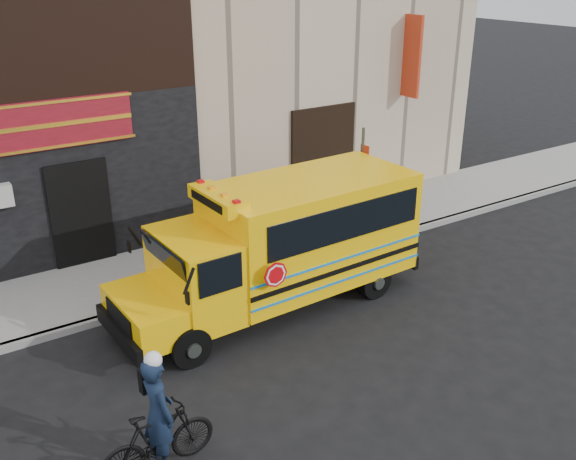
# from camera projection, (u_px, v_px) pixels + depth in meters

# --- Properties ---
(ground) EXTENTS (120.00, 120.00, 0.00)m
(ground) POSITION_uv_depth(u_px,v_px,m) (319.00, 326.00, 13.37)
(ground) COLOR black
(ground) RESTS_ON ground
(curb) EXTENTS (40.00, 0.20, 0.15)m
(curb) POSITION_uv_depth(u_px,v_px,m) (256.00, 275.00, 15.34)
(curb) COLOR gray
(curb) RESTS_ON ground
(sidewalk) EXTENTS (40.00, 3.00, 0.15)m
(sidewalk) POSITION_uv_depth(u_px,v_px,m) (226.00, 253.00, 16.50)
(sidewalk) COLOR gray
(sidewalk) RESTS_ON ground
(school_bus) EXTENTS (6.97, 2.57, 2.92)m
(school_bus) POSITION_uv_depth(u_px,v_px,m) (285.00, 240.00, 13.72)
(school_bus) COLOR black
(school_bus) RESTS_ON ground
(sign_pole) EXTENTS (0.07, 0.29, 3.30)m
(sign_pole) POSITION_uv_depth(u_px,v_px,m) (361.00, 186.00, 16.00)
(sign_pole) COLOR #454E47
(sign_pole) RESTS_ON ground
(bicycle) EXTENTS (1.80, 0.52, 1.08)m
(bicycle) POSITION_uv_depth(u_px,v_px,m) (158.00, 441.00, 9.43)
(bicycle) COLOR black
(bicycle) RESTS_ON ground
(cyclist) EXTENTS (0.51, 0.72, 1.86)m
(cyclist) POSITION_uv_depth(u_px,v_px,m) (158.00, 415.00, 9.35)
(cyclist) COLOR black
(cyclist) RESTS_ON ground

